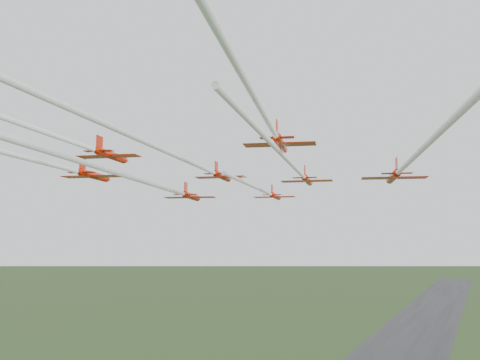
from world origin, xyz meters
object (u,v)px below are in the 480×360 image
at_px(jet_row3_left, 61,167).
at_px(jet_row4_left, 72,142).
at_px(jet_row2_left, 162,187).
at_px(jet_row2_right, 295,167).
at_px(jet_lead, 266,192).
at_px(jet_row3_mid, 179,157).
at_px(jet_row3_right, 408,163).
at_px(jet_row4_right, 265,117).

bearing_deg(jet_row3_left, jet_row4_left, -56.88).
height_order(jet_row2_left, jet_row2_right, jet_row2_right).
xyz_separation_m(jet_lead, jet_row3_mid, (4.51, -39.82, 0.73)).
xyz_separation_m(jet_lead, jet_row3_right, (29.90, -30.12, -0.19)).
bearing_deg(jet_row4_right, jet_lead, 97.04).
height_order(jet_lead, jet_row3_right, jet_lead).
bearing_deg(jet_row2_left, jet_row3_mid, -65.35).
bearing_deg(jet_lead, jet_row4_right, -78.92).
bearing_deg(jet_row4_left, jet_row2_right, 49.09).
bearing_deg(jet_row2_right, jet_row4_left, -129.50).
relative_size(jet_row3_left, jet_row3_right, 0.84).
xyz_separation_m(jet_row3_mid, jet_row4_right, (15.10, -9.76, 1.46)).
distance_m(jet_row2_right, jet_row4_left, 33.18).
relative_size(jet_row3_mid, jet_row4_left, 1.54).
bearing_deg(jet_row4_right, jet_row2_left, 123.96).
bearing_deg(jet_row4_left, jet_row2_left, 85.84).
distance_m(jet_row3_left, jet_row3_mid, 20.59).
xyz_separation_m(jet_row3_left, jet_row3_mid, (20.50, -1.94, -0.25)).
bearing_deg(jet_lead, jet_row2_left, -113.99).
relative_size(jet_lead, jet_row4_left, 1.04).
bearing_deg(jet_row2_left, jet_row3_left, -145.20).
bearing_deg(jet_row4_left, jet_lead, 74.13).
distance_m(jet_row2_right, jet_row4_right, 29.26).
bearing_deg(jet_row4_left, jet_row4_right, -10.71).
relative_size(jet_row3_left, jet_row4_left, 1.09).
distance_m(jet_lead, jet_row2_right, 24.77).
xyz_separation_m(jet_row3_left, jet_row4_right, (35.60, -11.70, 1.21)).
bearing_deg(jet_row4_left, jet_row3_right, 19.06).
bearing_deg(jet_row2_left, jet_row3_right, -20.36).
bearing_deg(jet_row3_left, jet_row2_left, 36.18).
bearing_deg(jet_row3_right, jet_row4_left, -163.52).
relative_size(jet_row2_right, jet_row4_right, 1.17).
relative_size(jet_lead, jet_row3_right, 0.80).
relative_size(jet_row2_left, jet_row3_left, 1.35).
height_order(jet_row2_right, jet_row3_mid, jet_row2_right).
bearing_deg(jet_row3_mid, jet_row4_right, -44.07).
height_order(jet_row2_left, jet_row3_right, jet_row3_right).
xyz_separation_m(jet_row2_left, jet_row4_right, (25.99, -22.99, 3.44)).
relative_size(jet_lead, jet_row2_right, 0.69).
distance_m(jet_row3_left, jet_row4_left, 18.13).
relative_size(jet_lead, jet_row3_left, 0.95).
xyz_separation_m(jet_lead, jet_row4_left, (-2.83, -50.34, 1.43)).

